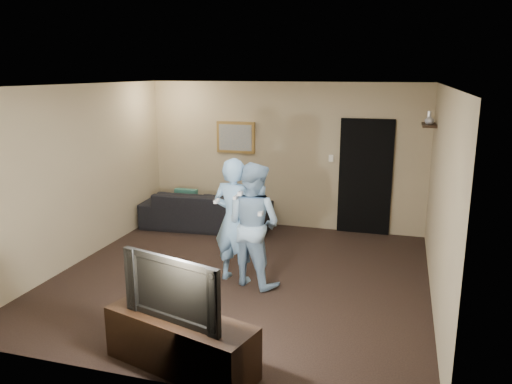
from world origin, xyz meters
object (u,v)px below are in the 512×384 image
(tv_console, at_px, (181,343))
(sofa, at_px, (207,210))
(television, at_px, (178,286))
(wii_player_left, at_px, (234,220))
(wii_player_right, at_px, (253,224))

(tv_console, bearing_deg, sofa, 124.51)
(sofa, relative_size, television, 2.09)
(television, bearing_deg, wii_player_left, 110.46)
(wii_player_left, bearing_deg, television, -85.38)
(tv_console, relative_size, television, 1.39)
(sofa, height_order, wii_player_left, wii_player_left)
(tv_console, relative_size, wii_player_left, 0.90)
(wii_player_right, bearing_deg, wii_player_left, 176.08)
(television, bearing_deg, wii_player_right, 103.16)
(sofa, relative_size, wii_player_left, 1.36)
(sofa, height_order, wii_player_right, wii_player_right)
(television, distance_m, wii_player_left, 2.11)
(tv_console, xyz_separation_m, television, (0.00, 0.00, 0.59))
(sofa, distance_m, wii_player_right, 2.64)
(tv_console, distance_m, television, 0.59)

